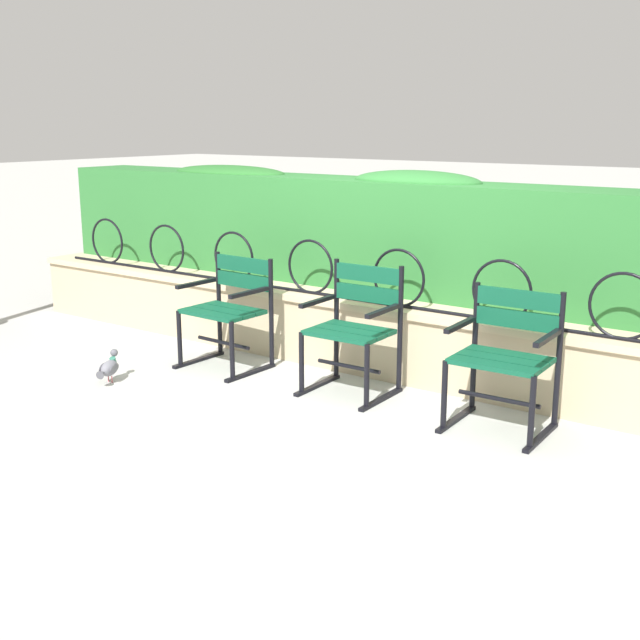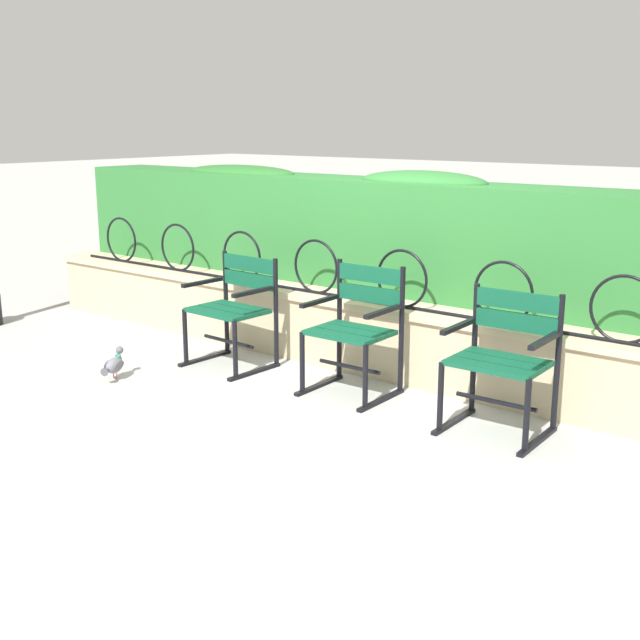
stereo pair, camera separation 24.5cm
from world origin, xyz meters
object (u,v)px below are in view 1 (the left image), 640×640
Objects in this scene: park_chair_centre at (355,326)px; park_chair_right at (506,354)px; park_chair_left at (229,307)px; pigeon_near_chairs at (109,367)px.

park_chair_right is (1.11, -0.03, -0.01)m from park_chair_centre.
park_chair_right is (2.21, 0.01, 0.00)m from park_chair_left.
park_chair_centre reaches higher than pigeon_near_chairs.
park_chair_left is 2.21m from park_chair_right.
park_chair_centre is 3.19× the size of pigeon_near_chairs.
park_chair_right is at bearing 17.55° from pigeon_near_chairs.
park_chair_left reaches higher than pigeon_near_chairs.
park_chair_right is 3.05× the size of pigeon_near_chairs.
park_chair_right reaches higher than pigeon_near_chairs.
park_chair_right reaches higher than park_chair_left.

